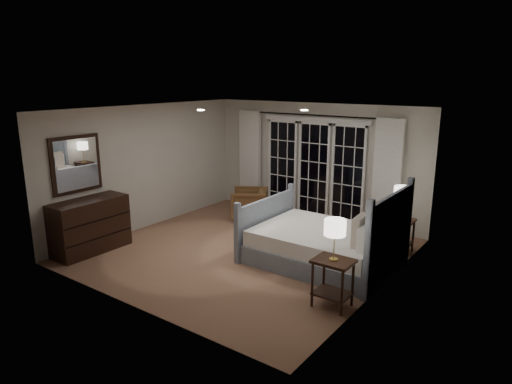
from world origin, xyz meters
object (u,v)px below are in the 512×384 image
Objects in this scene: lamp_right at (403,193)px; dresser at (90,225)px; nightstand_left at (333,276)px; nightstand_right at (400,230)px; lamp_left at (335,228)px; armchair at (249,204)px; bed at (325,244)px.

lamp_right reaches higher than dresser.
nightstand_left is 2.49m from nightstand_right.
lamp_left is at bearing 8.89° from dresser.
armchair is (-3.28, -0.04, -0.06)m from nightstand_right.
bed is 3.79× the size of nightstand_right.
bed is at bearing 121.33° from lamp_left.
lamp_left is at bearing 21.27° from armchair.
lamp_right is at bearing 26.57° from nightstand_right.
lamp_left is (0.76, -1.25, 0.78)m from bed.
armchair is (-2.47, 1.20, 0.01)m from bed.
lamp_left is 2.49m from lamp_right.
lamp_left reaches higher than lamp_right.
dresser is at bearing -171.11° from nightstand_left.
lamp_left is (-0.06, -2.49, 0.72)m from nightstand_right.
lamp_right is at bearing 56.63° from bed.
bed is at bearing -123.37° from nightstand_right.
lamp_right is 0.78× the size of armchair.
bed reaches higher than dresser.
armchair is at bearing 142.74° from lamp_left.
armchair is at bearing -179.35° from lamp_right.
armchair is (-3.23, 2.46, -0.78)m from lamp_left.
nightstand_left is at bearing 21.27° from armchair.
bed is 3.07× the size of armchair.
nightstand_right is at bearing 35.50° from dresser.
bed reaches higher than lamp_left.
lamp_right is (0.06, 2.49, 0.63)m from nightstand_left.
bed is 1.66m from lamp_left.
nightstand_left is 4.06m from armchair.
dresser is at bearing -144.50° from lamp_right.
nightstand_left is 0.89× the size of armchair.
nightstand_right is at bearing 59.18° from armchair.
bed is at bearing 121.33° from nightstand_left.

